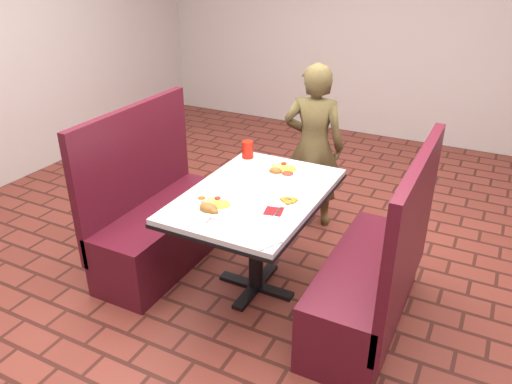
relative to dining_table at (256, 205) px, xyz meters
The scene contains 14 objects.
dining_table is the anchor object (origin of this frame).
booth_bench_left 0.86m from the dining_table, behind, with size 0.47×1.20×1.17m.
booth_bench_right 0.86m from the dining_table, ahead, with size 0.47×1.20×1.17m.
diner_person 1.07m from the dining_table, 91.13° to the left, with size 0.50×0.33×1.37m, color brown.
near_dinner_plate 0.36m from the dining_table, 111.40° to the right, with size 0.26×0.26×0.08m.
far_dinner_plate 0.38m from the dining_table, 86.20° to the left, with size 0.28×0.28×0.07m.
plantain_plate 0.27m from the dining_table, ahead, with size 0.16×0.16×0.02m.
maroon_napkin 0.30m from the dining_table, 40.98° to the right, with size 0.11×0.11×0.00m, color maroon.
spoon_utensil 0.31m from the dining_table, 35.75° to the right, with size 0.01×0.13×0.00m, color silver.
red_tumbler 0.60m from the dining_table, 123.15° to the left, with size 0.08×0.08×0.13m, color red.
paper_napkin 0.58m from the dining_table, 60.03° to the right, with size 0.19×0.14×0.01m, color white.
knife_utensil 0.37m from the dining_table, 101.34° to the right, with size 0.01×0.17×0.00m, color silver.
fork_utensil 0.44m from the dining_table, 99.57° to the right, with size 0.01×0.16×0.00m, color silver.
lettuce_shreds 0.12m from the dining_table, 56.31° to the left, with size 0.28×0.32×0.00m, color #88C44E, non-canonical shape.
Camera 1 is at (1.29, -2.53, 2.16)m, focal length 35.00 mm.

